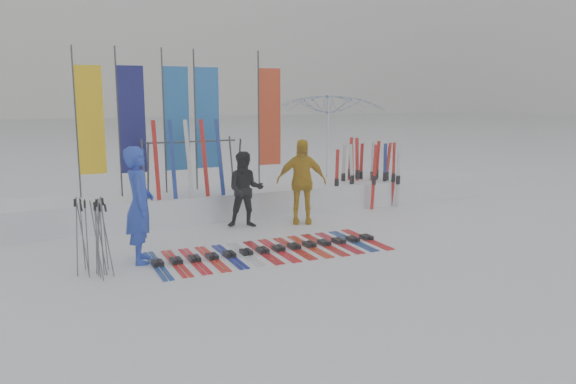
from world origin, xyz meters
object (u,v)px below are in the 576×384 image
tent_canopy (329,142)px  ski_row (271,250)px  person_yellow (301,181)px  person_blue (139,205)px  person_black (245,190)px  ski_rack (192,160)px

tent_canopy → ski_row: (-3.92, -5.00, -1.42)m
ski_row → person_yellow: bearing=50.6°
person_blue → person_black: bearing=-45.9°
person_yellow → ski_row: size_ratio=0.44×
person_blue → ski_rack: (1.60, 2.61, 0.40)m
tent_canopy → ski_rack: (-4.55, -2.05, -0.07)m
tent_canopy → person_black: bearing=-140.6°
person_yellow → ski_rack: 2.44m
person_black → ski_rack: 1.43m
person_black → person_yellow: (1.24, -0.16, 0.12)m
person_black → ski_rack: bearing=152.0°
ski_rack → person_blue: bearing=-121.6°
person_blue → person_black: (2.48, 1.64, -0.17)m
ski_row → tent_canopy: bearing=51.9°
tent_canopy → ski_rack: tent_canopy is taller
ski_row → ski_rack: (-0.62, 2.95, 1.35)m
ski_rack → person_black: bearing=-47.5°
person_black → tent_canopy: bearing=58.9°
ski_row → ski_rack: size_ratio=2.08×
person_blue → ski_rack: size_ratio=0.96×
person_black → tent_canopy: 4.79m
person_blue → ski_row: 2.44m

